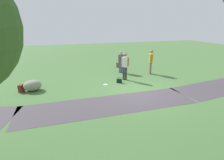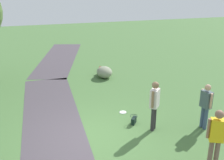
{
  "view_description": "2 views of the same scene",
  "coord_description": "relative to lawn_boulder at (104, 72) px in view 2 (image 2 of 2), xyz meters",
  "views": [
    {
      "loc": [
        4.13,
        8.13,
        3.55
      ],
      "look_at": [
        1.94,
        1.43,
        1.28
      ],
      "focal_mm": 28.5,
      "sensor_mm": 36.0,
      "label": 1
    },
    {
      "loc": [
        -7.7,
        1.46,
        4.9
      ],
      "look_at": [
        1.85,
        -1.3,
        1.2
      ],
      "focal_mm": 44.15,
      "sensor_mm": 36.0,
      "label": 2
    }
  ],
  "objects": [
    {
      "name": "lawn_boulder",
      "position": [
        0.0,
        0.0,
        0.0
      ],
      "size": [
        0.98,
        0.84,
        0.59
      ],
      "color": "gray",
      "rests_on": "ground"
    },
    {
      "name": "handbag_on_grass",
      "position": [
        -4.98,
        0.22,
        -0.15
      ],
      "size": [
        0.38,
        0.38,
        0.31
      ],
      "color": "black",
      "rests_on": "ground"
    },
    {
      "name": "footpath_segment_far",
      "position": [
        4.37,
        1.89,
        -0.29
      ],
      "size": [
        8.26,
        4.1,
        0.01
      ],
      "color": "#473F47",
      "rests_on": "ground"
    },
    {
      "name": "frisbee_on_grass",
      "position": [
        -4.06,
        0.32,
        -0.29
      ],
      "size": [
        0.27,
        0.27,
        0.02
      ],
      "color": "white",
      "rests_on": "ground"
    },
    {
      "name": "backpack_by_boulder",
      "position": [
        0.58,
        -0.01,
        -0.1
      ],
      "size": [
        0.32,
        0.33,
        0.4
      ],
      "color": "maroon",
      "rests_on": "ground"
    },
    {
      "name": "footpath_segment_mid",
      "position": [
        -3.49,
        3.01,
        -0.29
      ],
      "size": [
        8.03,
        2.19,
        0.01
      ],
      "color": "#473F47",
      "rests_on": "ground"
    },
    {
      "name": "woman_with_handbag",
      "position": [
        -5.55,
        -0.28,
        0.73
      ],
      "size": [
        0.43,
        0.42,
        1.75
      ],
      "color": "#2F2B30",
      "rests_on": "ground"
    },
    {
      "name": "ground_plane",
      "position": [
        -5.43,
        1.92,
        -0.3
      ],
      "size": [
        48.0,
        48.0,
        0.0
      ],
      "primitive_type": "plane",
      "color": "#476D3A"
    },
    {
      "name": "passerby_on_path",
      "position": [
        -7.85,
        -1.01,
        0.72
      ],
      "size": [
        0.37,
        0.48,
        1.74
      ],
      "color": "#7A5A50",
      "rests_on": "ground"
    },
    {
      "name": "man_near_boulder",
      "position": [
        -5.93,
        -1.99,
        0.63
      ],
      "size": [
        0.52,
        0.28,
        1.61
      ],
      "color": "#3C4E6E",
      "rests_on": "ground"
    }
  ]
}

